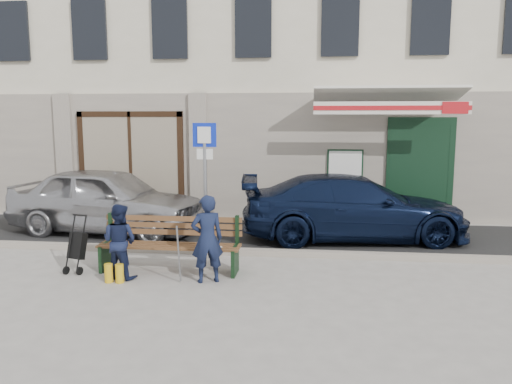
% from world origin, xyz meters
% --- Properties ---
extents(ground, '(80.00, 80.00, 0.00)m').
position_xyz_m(ground, '(0.00, 0.00, 0.00)').
color(ground, '#9E9991').
rests_on(ground, ground).
extents(asphalt_lane, '(60.00, 3.20, 0.01)m').
position_xyz_m(asphalt_lane, '(0.00, 3.10, 0.01)').
color(asphalt_lane, '#282828').
rests_on(asphalt_lane, ground).
extents(curb, '(60.00, 0.18, 0.12)m').
position_xyz_m(curb, '(0.00, 1.50, 0.06)').
color(curb, '#9E9384').
rests_on(curb, ground).
extents(building, '(20.00, 8.27, 10.00)m').
position_xyz_m(building, '(0.01, 8.45, 4.97)').
color(building, beige).
rests_on(building, ground).
extents(car_silver, '(4.61, 2.33, 1.51)m').
position_xyz_m(car_silver, '(-3.08, 3.00, 0.75)').
color(car_silver, '#ACACB0').
rests_on(car_silver, ground).
extents(car_navy, '(4.96, 2.47, 1.38)m').
position_xyz_m(car_navy, '(2.39, 3.03, 0.69)').
color(car_navy, black).
rests_on(car_navy, ground).
extents(parking_sign, '(0.46, 0.08, 2.49)m').
position_xyz_m(parking_sign, '(-0.57, 1.84, 1.65)').
color(parking_sign, gray).
rests_on(parking_sign, ground).
extents(bench, '(2.40, 1.17, 0.98)m').
position_xyz_m(bench, '(-0.91, 0.34, 0.46)').
color(bench, brown).
rests_on(bench, ground).
extents(man, '(0.60, 0.51, 1.40)m').
position_xyz_m(man, '(-0.12, -0.12, 0.70)').
color(man, '#131B36').
rests_on(man, ground).
extents(woman, '(0.68, 0.59, 1.22)m').
position_xyz_m(woman, '(-1.57, -0.08, 0.61)').
color(woman, '#141B38').
rests_on(woman, ground).
extents(stroller, '(0.34, 0.43, 0.96)m').
position_xyz_m(stroller, '(-2.42, 0.16, 0.42)').
color(stroller, black).
rests_on(stroller, ground).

